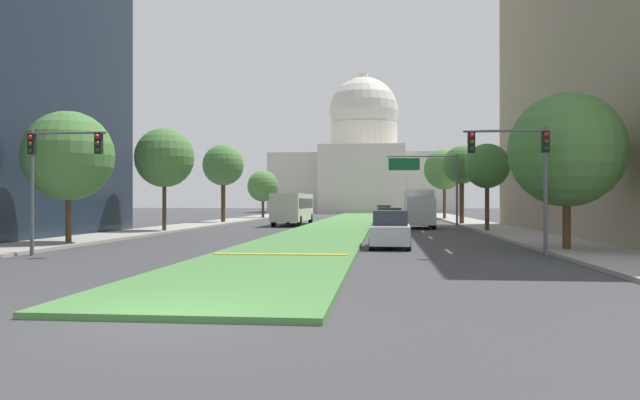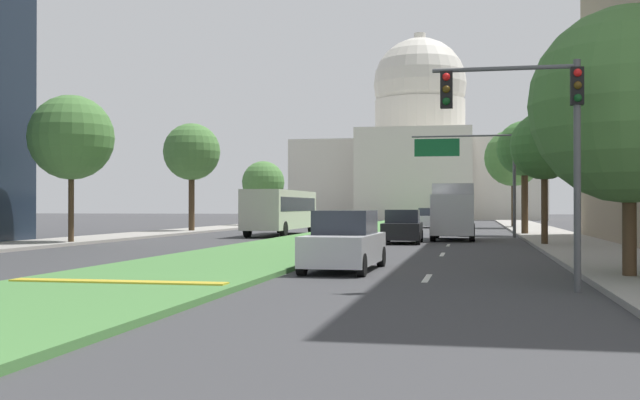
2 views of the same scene
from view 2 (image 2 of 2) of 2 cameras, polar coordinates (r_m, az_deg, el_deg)
The scene contains 22 objects.
ground_plane at distance 63.07m, azimuth 3.78°, elevation -2.21°, with size 260.00×260.00×0.00m, color #3D3D3F.
grass_median at distance 57.26m, azimuth 3.02°, elevation -2.32°, with size 5.89×105.45×0.14m, color #4C8442.
median_curb_nose at distance 18.75m, azimuth -14.68°, elevation -5.83°, with size 5.30×0.50×0.04m, color gold.
lane_dashes_right at distance 48.87m, azimuth 9.79°, elevation -2.71°, with size 0.16×60.30×0.01m.
sidewalk_left at distance 55.02m, azimuth -11.33°, elevation -2.38°, with size 4.00×105.45×0.15m, color #9E9991.
sidewalk_right at distance 51.05m, azimuth 16.58°, elevation -2.52°, with size 4.00×105.45×0.15m, color #9E9991.
capitol_building at distance 120.87m, azimuth 7.33°, elevation 3.20°, with size 36.56×27.41×28.89m.
traffic_light_near_right at distance 18.19m, azimuth 15.74°, elevation 5.48°, with size 3.34×0.35×5.20m.
overhead_guide_sign at distance 49.04m, azimuth 11.27°, elevation 2.77°, with size 6.38×0.20×6.50m.
street_tree_right_near at distance 21.43m, azimuth 21.77°, elevation 6.50°, with size 5.05×5.05×7.04m.
street_tree_left_mid at distance 40.80m, azimuth -17.82°, elevation 4.39°, with size 4.25×4.25×7.49m.
street_tree_right_mid at distance 38.21m, azimuth 16.17°, elevation 3.80°, with size 3.21×3.21×6.39m.
street_tree_left_far at distance 57.74m, azimuth -9.42°, elevation 3.48°, with size 4.18×4.18×8.02m.
street_tree_right_far at distance 52.34m, azimuth 14.81°, elevation 3.62°, with size 3.61×3.61×7.50m.
street_tree_left_distant at distance 73.92m, azimuth -4.20°, elevation 1.30°, with size 4.04×4.04×6.23m.
street_tree_right_distant at distance 70.72m, azimuth 14.02°, elevation 3.03°, with size 5.07×5.07×8.77m.
sedan_lead_stopped at distance 23.11m, azimuth 1.82°, elevation -3.15°, with size 2.01×4.67×1.79m.
sedan_midblock at distance 40.46m, azimuth 6.08°, elevation -2.03°, with size 2.07×4.30×1.74m.
sedan_distant at distance 52.87m, azimuth 9.91°, elevation -1.66°, with size 1.94×4.62×1.74m.
sedan_far_horizon at distance 70.33m, azimuth 7.90°, elevation -1.36°, with size 2.16×4.40×1.77m.
box_truck_delivery at distance 44.98m, azimuth 9.78°, elevation -0.77°, with size 2.40×6.40×3.20m.
city_bus at distance 51.45m, azimuth -2.89°, elevation -0.63°, with size 2.62×11.00×2.95m.
Camera 2 is at (8.15, -3.93, 1.92)m, focal length 43.53 mm.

